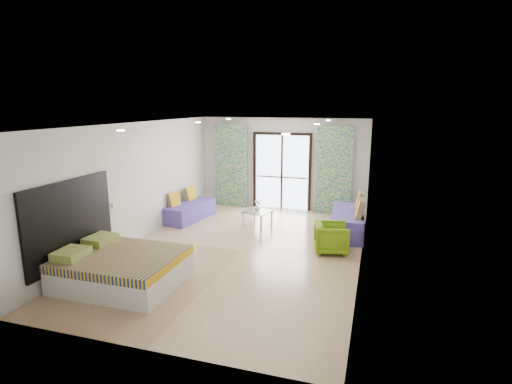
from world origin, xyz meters
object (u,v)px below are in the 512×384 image
(coffee_table, at_px, (258,213))
(armchair, at_px, (331,236))
(daybed_left, at_px, (189,210))
(daybed_right, at_px, (348,221))
(bed, at_px, (121,268))

(coffee_table, bearing_deg, armchair, -32.36)
(daybed_left, distance_m, armchair, 4.20)
(daybed_left, xyz_separation_m, daybed_right, (4.23, 0.08, 0.05))
(bed, bearing_deg, daybed_left, 99.15)
(daybed_right, height_order, armchair, daybed_right)
(daybed_left, xyz_separation_m, coffee_table, (1.96, -0.05, 0.10))
(coffee_table, distance_m, armchair, 2.40)
(bed, bearing_deg, armchair, 38.10)
(daybed_left, relative_size, daybed_right, 0.87)
(daybed_right, height_order, coffee_table, daybed_right)
(daybed_left, bearing_deg, armchair, -10.59)
(daybed_left, relative_size, armchair, 2.50)
(daybed_right, xyz_separation_m, armchair, (-0.25, -1.41, 0.05))
(bed, relative_size, daybed_right, 0.99)
(bed, relative_size, coffee_table, 2.66)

